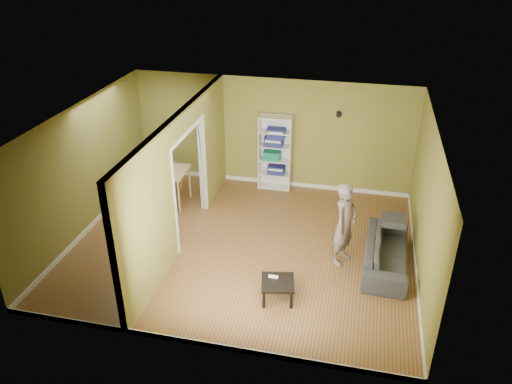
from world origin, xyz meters
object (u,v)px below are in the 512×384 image
at_px(chair_left, 127,180).
at_px(chair_near, 149,193).
at_px(coffee_table, 278,284).
at_px(dining_table, 158,173).
at_px(chair_far, 170,170).
at_px(sofa, 387,248).
at_px(bookshelf, 275,152).
at_px(person, 345,217).

xyz_separation_m(chair_left, chair_near, (0.79, -0.58, 0.05)).
distance_m(coffee_table, dining_table, 4.23).
xyz_separation_m(coffee_table, chair_far, (-3.18, 3.32, 0.21)).
distance_m(dining_table, chair_near, 0.60).
distance_m(chair_left, chair_far, 0.99).
xyz_separation_m(sofa, bookshelf, (-2.58, 2.66, 0.52)).
bearing_deg(bookshelf, sofa, -45.89).
xyz_separation_m(sofa, chair_far, (-4.94, 1.94, 0.15)).
xyz_separation_m(chair_left, chair_far, (0.80, 0.59, 0.05)).
distance_m(sofa, coffee_table, 2.23).
distance_m(chair_left, chair_near, 0.98).
bearing_deg(coffee_table, dining_table, 139.78).
height_order(person, chair_left, person).
distance_m(sofa, chair_left, 5.90).
xyz_separation_m(sofa, chair_left, (-5.74, 1.36, 0.10)).
relative_size(dining_table, chair_far, 1.25).
relative_size(bookshelf, chair_left, 1.91).
xyz_separation_m(sofa, dining_table, (-4.97, 1.34, 0.36)).
xyz_separation_m(bookshelf, dining_table, (-2.39, -1.32, -0.17)).
bearing_deg(chair_left, dining_table, 111.93).
xyz_separation_m(dining_table, chair_far, (0.03, 0.60, -0.21)).
bearing_deg(sofa, chair_near, 83.26).
relative_size(sofa, chair_far, 1.88).
distance_m(coffee_table, chair_near, 3.85).
bearing_deg(chair_near, coffee_table, -33.04).
relative_size(coffee_table, chair_left, 0.57).
relative_size(person, dining_table, 1.45).
distance_m(dining_table, chair_left, 0.81).
distance_m(dining_table, chair_far, 0.64).
xyz_separation_m(person, dining_table, (-4.18, 1.38, -0.21)).
distance_m(person, chair_near, 4.25).
relative_size(sofa, coffee_table, 3.62).
relative_size(dining_table, chair_near, 1.24).
distance_m(sofa, chair_near, 5.01).
bearing_deg(dining_table, chair_near, -87.45).
bearing_deg(chair_near, sofa, -7.94).
height_order(dining_table, chair_left, chair_left).
bearing_deg(chair_near, person, -10.12).
bearing_deg(chair_left, bookshelf, 135.54).
distance_m(sofa, person, 0.98).
bearing_deg(bookshelf, dining_table, -151.16).
distance_m(sofa, bookshelf, 3.74).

